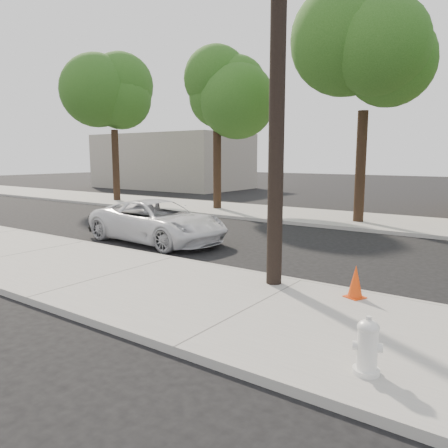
{
  "coord_description": "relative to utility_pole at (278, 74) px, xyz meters",
  "views": [
    {
      "loc": [
        8.21,
        -11.11,
        2.99
      ],
      "look_at": [
        0.82,
        -0.73,
        1.0
      ],
      "focal_mm": 35.0,
      "sensor_mm": 36.0,
      "label": 1
    }
  ],
  "objects": [
    {
      "name": "traffic_cone",
      "position": [
        1.84,
        0.06,
        -4.22
      ],
      "size": [
        0.45,
        0.45,
        0.67
      ],
      "rotation": [
        0.0,
        0.0,
        -0.4
      ],
      "color": "#E03E0B",
      "rests_on": "near_sidewalk"
    },
    {
      "name": "ground",
      "position": [
        -3.6,
        2.7,
        -4.7
      ],
      "size": [
        120.0,
        120.0,
        0.0
      ],
      "primitive_type": "plane",
      "color": "black",
      "rests_on": "ground"
    },
    {
      "name": "building_far",
      "position": [
        -23.6,
        22.7,
        -2.2
      ],
      "size": [
        14.0,
        8.0,
        5.0
      ],
      "primitive_type": "cube",
      "color": "gray",
      "rests_on": "ground"
    },
    {
      "name": "police_cruiser",
      "position": [
        -6.01,
        2.51,
        -3.96
      ],
      "size": [
        5.45,
        2.82,
        1.47
      ],
      "primitive_type": "imported",
      "rotation": [
        0.0,
        0.0,
        1.5
      ],
      "color": "silver",
      "rests_on": "ground"
    },
    {
      "name": "tree_b",
      "position": [
        -9.41,
        10.76,
        1.45
      ],
      "size": [
        4.34,
        4.2,
        8.45
      ],
      "color": "black",
      "rests_on": "far_sidewalk"
    },
    {
      "name": "tree_a",
      "position": [
        -17.4,
        10.55,
        1.83
      ],
      "size": [
        4.65,
        4.5,
        9.0
      ],
      "color": "black",
      "rests_on": "far_sidewalk"
    },
    {
      "name": "near_sidewalk",
      "position": [
        -3.6,
        -1.6,
        -4.62
      ],
      "size": [
        90.0,
        4.4,
        0.15
      ],
      "primitive_type": "cube",
      "color": "gray",
      "rests_on": "ground"
    },
    {
      "name": "fire_hydrant",
      "position": [
        3.01,
        -2.93,
        -4.19
      ],
      "size": [
        0.4,
        0.36,
        0.74
      ],
      "rotation": [
        0.0,
        0.0,
        0.34
      ],
      "color": "white",
      "rests_on": "near_sidewalk"
    },
    {
      "name": "utility_pole",
      "position": [
        0.0,
        0.0,
        0.0
      ],
      "size": [
        1.4,
        0.34,
        9.0
      ],
      "color": "black",
      "rests_on": "near_sidewalk"
    },
    {
      "name": "tree_c",
      "position": [
        -1.38,
        10.34,
        2.21
      ],
      "size": [
        4.96,
        4.8,
        9.55
      ],
      "color": "black",
      "rests_on": "far_sidewalk"
    },
    {
      "name": "curb_near",
      "position": [
        -3.6,
        0.6,
        -4.62
      ],
      "size": [
        90.0,
        0.12,
        0.16
      ],
      "primitive_type": "cube",
      "color": "#9E9B93",
      "rests_on": "ground"
    },
    {
      "name": "far_sidewalk",
      "position": [
        -3.6,
        11.2,
        -4.62
      ],
      "size": [
        90.0,
        5.0,
        0.15
      ],
      "primitive_type": "cube",
      "color": "gray",
      "rests_on": "ground"
    }
  ]
}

